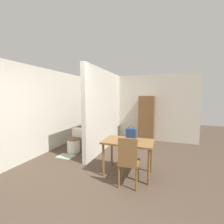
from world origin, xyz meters
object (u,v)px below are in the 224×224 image
Objects in this scene: dining_table at (128,145)px; handbag at (131,134)px; wooden_cabinet at (147,119)px; toilet at (75,142)px; wooden_chair at (128,160)px.

dining_table is 3.31× the size of handbag.
wooden_cabinet is (0.06, 2.55, 0.20)m from dining_table.
toilet is at bearing 157.54° from dining_table.
dining_table is 1.55× the size of toilet.
toilet is 2.13× the size of handbag.
handbag is (-0.07, 0.52, 0.36)m from wooden_chair.
wooden_chair reaches higher than dining_table.
handbag is at bearing -20.04° from toilet.
toilet is 2.13m from handbag.
handbag reaches higher than toilet.
wooden_cabinet is at bearing 88.56° from dining_table.
handbag is 0.19× the size of wooden_cabinet.
toilet is 2.69m from wooden_cabinet.
wooden_chair is at bearing -75.06° from dining_table.
toilet is at bearing 144.45° from wooden_chair.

